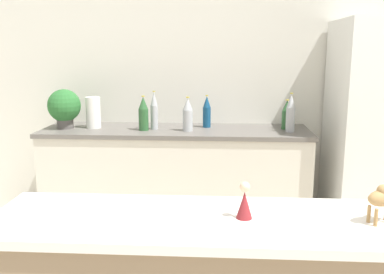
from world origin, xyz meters
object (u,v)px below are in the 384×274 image
Objects in this scene: back_bottle_3 at (143,114)px; back_bottle_4 at (188,115)px; wise_man_figurine_blue at (244,203)px; back_bottle_5 at (291,113)px; back_bottle_1 at (154,111)px; back_bottle_0 at (287,115)px; potted_plant at (64,107)px; paper_towel_roll at (93,113)px; back_bottle_2 at (207,112)px; camel_figurine at (384,197)px.

back_bottle_3 is 0.36m from back_bottle_4.
back_bottle_3 is 2.02× the size of wise_man_figurine_blue.
back_bottle_5 is at bearing 76.11° from wise_man_figurine_blue.
back_bottle_0 is at bearing 4.08° from back_bottle_1.
back_bottle_1 reaches higher than back_bottle_4.
wise_man_figurine_blue is at bearing -103.89° from back_bottle_5.
potted_plant is 0.75m from back_bottle_1.
paper_towel_roll is at bearing 169.31° from back_bottle_3.
back_bottle_1 is 1.12× the size of back_bottle_3.
back_bottle_5 is (0.01, -0.12, 0.03)m from back_bottle_0.
back_bottle_4 is (1.03, -0.06, -0.05)m from potted_plant.
back_bottle_1 is 1.01× the size of back_bottle_5.
paper_towel_roll is at bearing 176.72° from back_bottle_1.
back_bottle_1 is 1.10m from back_bottle_5.
paper_towel_roll is 1.06× the size of back_bottle_0.
back_bottle_4 reaches higher than back_bottle_2.
back_bottle_1 is at bearing -164.28° from back_bottle_2.
back_bottle_4 is 0.89× the size of back_bottle_5.
paper_towel_roll is 0.83× the size of back_bottle_5.
back_bottle_4 reaches higher than camel_figurine.
back_bottle_1 is at bearing 107.77° from wise_man_figurine_blue.
wise_man_figurine_blue is at bearing -54.81° from potted_plant.
back_bottle_4 is 1.65× the size of camel_figurine.
potted_plant is 1.03m from back_bottle_4.
back_bottle_4 is at bearing -129.57° from back_bottle_2.
potted_plant reaches higher than paper_towel_roll.
camel_figurine is at bearing -71.74° from back_bottle_2.
back_bottle_2 is (-0.66, 0.04, 0.01)m from back_bottle_0.
back_bottle_5 is at bearing 0.96° from back_bottle_4.
back_bottle_1 is 1.14× the size of back_bottle_4.
back_bottle_0 reaches higher than wise_man_figurine_blue.
back_bottle_1 is 1.88× the size of camel_figurine.
potted_plant reaches higher than wise_man_figurine_blue.
potted_plant is at bearing 178.66° from back_bottle_5.
back_bottle_2 is (1.18, 0.12, -0.05)m from potted_plant.
back_bottle_1 is (-1.09, -0.08, 0.03)m from back_bottle_0.
back_bottle_3 is 0.90× the size of back_bottle_5.
back_bottle_5 is at bearing -2.34° from back_bottle_1.
wise_man_figurine_blue is (-0.47, -1.91, -0.06)m from back_bottle_5.
potted_plant is 1.33× the size of back_bottle_0.
paper_towel_roll is at bearing 129.31° from camel_figurine.
back_bottle_2 is at bearing 176.27° from back_bottle_0.
potted_plant is 1.84m from back_bottle_0.
back_bottle_3 is at bearing 110.38° from wise_man_figurine_blue.
back_bottle_4 is at bearing -11.78° from back_bottle_1.
potted_plant is at bearing -174.08° from back_bottle_2.
potted_plant is 1.16× the size of back_bottle_3.
back_bottle_3 is at bearing 122.02° from camel_figurine.
paper_towel_roll is 0.94× the size of back_bottle_4.
back_bottle_2 is 0.99× the size of back_bottle_4.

